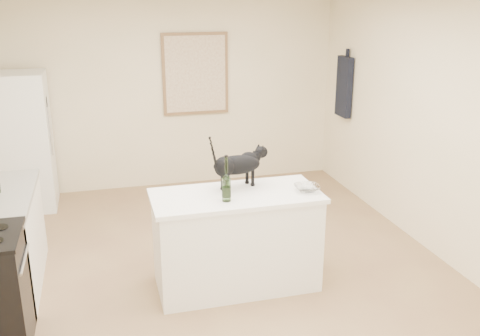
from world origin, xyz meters
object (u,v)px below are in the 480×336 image
Objects in this scene: black_cat at (237,167)px; glass_bowl at (307,188)px; wine_bottle at (226,181)px; fridge at (22,142)px.

glass_bowl is at bearing -44.85° from black_cat.
black_cat reaches higher than wine_bottle.
fridge is 3.77m from glass_bowl.
wine_bottle is at bearing -142.29° from black_cat.
wine_bottle is at bearing -54.41° from fridge.
glass_bowl is (0.58, -0.25, -0.17)m from black_cat.
fridge reaches higher than wine_bottle.
black_cat is at bearing 59.76° from wine_bottle.
black_cat is 2.50× the size of glass_bowl.
black_cat is (2.10, -2.41, 0.25)m from fridge.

